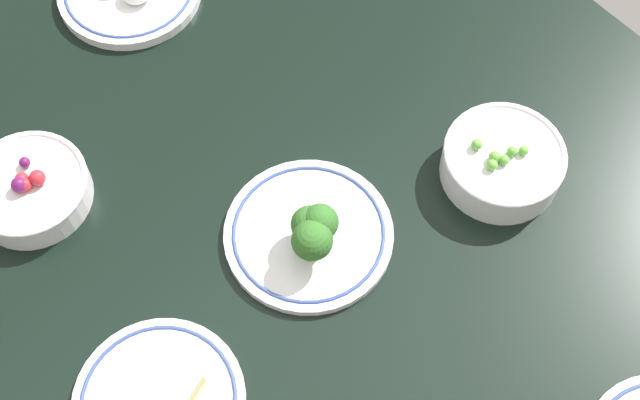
{
  "coord_description": "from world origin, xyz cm",
  "views": [
    {
      "loc": [
        40.26,
        -33.64,
        101.58
      ],
      "look_at": [
        0.0,
        0.0,
        6.0
      ],
      "focal_mm": 48.13,
      "sensor_mm": 36.0,
      "label": 1
    }
  ],
  "objects_px": {
    "bowl_peas": "(502,162)",
    "bowl_berries": "(29,189)",
    "plate_broccoli": "(310,233)",
    "plate_sandwich": "(158,400)"
  },
  "relations": [
    {
      "from": "bowl_peas",
      "to": "bowl_berries",
      "type": "bearing_deg",
      "value": -126.39
    },
    {
      "from": "bowl_peas",
      "to": "plate_broccoli",
      "type": "bearing_deg",
      "value": -107.99
    },
    {
      "from": "bowl_berries",
      "to": "plate_sandwich",
      "type": "bearing_deg",
      "value": -5.1
    },
    {
      "from": "bowl_peas",
      "to": "bowl_berries",
      "type": "height_order",
      "value": "bowl_peas"
    },
    {
      "from": "bowl_peas",
      "to": "plate_sandwich",
      "type": "distance_m",
      "value": 0.52
    },
    {
      "from": "bowl_berries",
      "to": "bowl_peas",
      "type": "bearing_deg",
      "value": 53.61
    },
    {
      "from": "plate_broccoli",
      "to": "bowl_berries",
      "type": "relative_size",
      "value": 1.38
    },
    {
      "from": "plate_sandwich",
      "to": "bowl_berries",
      "type": "distance_m",
      "value": 0.33
    },
    {
      "from": "plate_sandwich",
      "to": "bowl_peas",
      "type": "bearing_deg",
      "value": 86.3
    },
    {
      "from": "plate_broccoli",
      "to": "plate_sandwich",
      "type": "distance_m",
      "value": 0.27
    }
  ]
}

